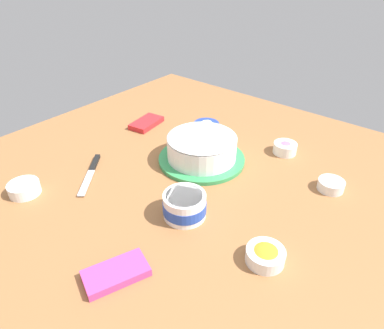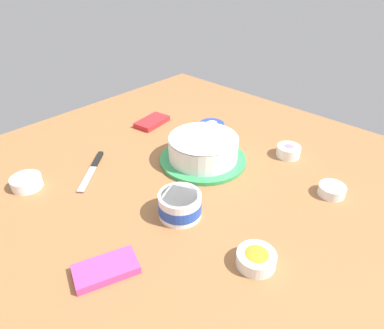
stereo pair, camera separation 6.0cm
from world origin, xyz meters
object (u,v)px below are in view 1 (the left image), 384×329
object	(u,v)px
spreading_knife	(92,170)
candy_box_upper	(146,123)
frosted_cake	(202,149)
frosting_tub	(185,205)
candy_box_lower	(116,273)
frosting_tub_lid	(206,124)
sprinkle_bowl_yellow	(24,188)
sprinkle_bowl_pink	(285,147)
sprinkle_bowl_orange	(265,255)
sprinkle_bowl_green	(331,185)

from	to	relation	value
spreading_knife	candy_box_upper	bearing A→B (deg)	-163.04
frosted_cake	spreading_knife	distance (m)	0.39
frosted_cake	frosting_tub	bearing A→B (deg)	28.89
spreading_knife	candy_box_lower	xyz separation A→B (m)	(0.23, 0.40, 0.00)
frosting_tub_lid	sprinkle_bowl_yellow	size ratio (longest dim) A/B	1.13
sprinkle_bowl_pink	candy_box_lower	distance (m)	0.77
sprinkle_bowl_pink	sprinkle_bowl_orange	world-z (taller)	sprinkle_bowl_pink
sprinkle_bowl_yellow	sprinkle_bowl_pink	bearing A→B (deg)	145.36
sprinkle_bowl_pink	sprinkle_bowl_yellow	xyz separation A→B (m)	(0.74, -0.51, -0.00)
frosting_tub_lid	sprinkle_bowl_yellow	xyz separation A→B (m)	(0.73, -0.15, 0.01)
spreading_knife	sprinkle_bowl_orange	size ratio (longest dim) A/B	2.01
sprinkle_bowl_yellow	candy_box_upper	world-z (taller)	sprinkle_bowl_yellow
frosted_cake	sprinkle_bowl_orange	size ratio (longest dim) A/B	3.18
spreading_knife	sprinkle_bowl_green	world-z (taller)	sprinkle_bowl_green
candy_box_upper	frosting_tub_lid	bearing A→B (deg)	120.94
frosting_tub	sprinkle_bowl_orange	size ratio (longest dim) A/B	1.28
frosting_tub	sprinkle_bowl_yellow	bearing A→B (deg)	-62.13
spreading_knife	sprinkle_bowl_yellow	bearing A→B (deg)	-17.05
candy_box_upper	sprinkle_bowl_pink	bearing A→B (deg)	97.81
sprinkle_bowl_yellow	sprinkle_bowl_green	bearing A→B (deg)	130.78
frosting_tub_lid	candy_box_upper	size ratio (longest dim) A/B	0.73
sprinkle_bowl_yellow	candy_box_lower	world-z (taller)	sprinkle_bowl_yellow
frosted_cake	candy_box_upper	distance (m)	0.36
frosted_cake	frosting_tub_lid	distance (m)	0.29
frosting_tub	frosting_tub_lid	size ratio (longest dim) A/B	1.15
frosted_cake	frosting_tub_lid	xyz separation A→B (m)	(-0.24, -0.16, -0.04)
frosting_tub_lid	candy_box_upper	world-z (taller)	candy_box_upper
sprinkle_bowl_pink	sprinkle_bowl_yellow	bearing A→B (deg)	-34.64
frosted_cake	candy_box_upper	world-z (taller)	frosted_cake
frosted_cake	sprinkle_bowl_green	distance (m)	0.44
frosted_cake	frosting_tub_lid	world-z (taller)	frosted_cake
sprinkle_bowl_pink	sprinkle_bowl_green	distance (m)	0.24
frosting_tub	sprinkle_bowl_pink	size ratio (longest dim) A/B	1.46
sprinkle_bowl_pink	sprinkle_bowl_yellow	distance (m)	0.90
frosting_tub	frosting_tub_lid	bearing A→B (deg)	-148.58
frosting_tub	sprinkle_bowl_orange	distance (m)	0.26
spreading_knife	candy_box_upper	xyz separation A→B (m)	(-0.37, -0.11, 0.00)
spreading_knife	candy_box_upper	distance (m)	0.38
frosting_tub	candy_box_lower	size ratio (longest dim) A/B	0.83
frosting_tub	sprinkle_bowl_green	world-z (taller)	frosting_tub
frosted_cake	sprinkle_bowl_orange	xyz separation A→B (m)	(0.26, 0.41, -0.03)
frosting_tub_lid	sprinkle_bowl_pink	distance (m)	0.36
sprinkle_bowl_orange	candy_box_upper	xyz separation A→B (m)	(-0.34, -0.76, -0.01)
sprinkle_bowl_orange	sprinkle_bowl_yellow	world-z (taller)	sprinkle_bowl_orange
spreading_knife	sprinkle_bowl_yellow	world-z (taller)	sprinkle_bowl_yellow
sprinkle_bowl_orange	candy_box_upper	world-z (taller)	sprinkle_bowl_orange
sprinkle_bowl_yellow	sprinkle_bowl_green	distance (m)	0.96
frosting_tub	candy_box_upper	distance (m)	0.60
sprinkle_bowl_yellow	candy_box_upper	xyz separation A→B (m)	(-0.57, -0.05, -0.01)
frosting_tub	sprinkle_bowl_orange	world-z (taller)	frosting_tub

